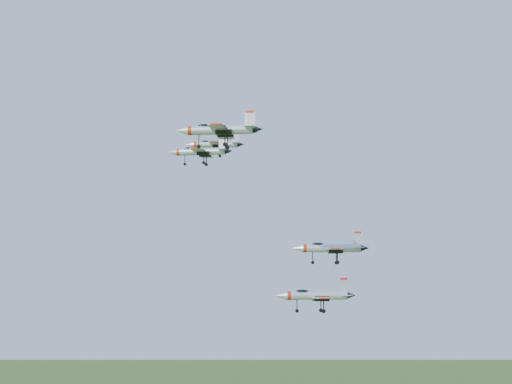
{
  "coord_description": "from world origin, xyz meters",
  "views": [
    {
      "loc": [
        7.49,
        -117.13,
        119.71
      ],
      "look_at": [
        -3.79,
        -1.34,
        133.13
      ],
      "focal_mm": 50.0,
      "sensor_mm": 36.0,
      "label": 1
    }
  ],
  "objects": [
    {
      "name": "jet_right_high",
      "position": [
        -7.64,
        -18.18,
        140.19
      ],
      "size": [
        12.67,
        10.39,
        3.4
      ],
      "rotation": [
        0.0,
        0.0,
        -0.01
      ],
      "color": "silver"
    },
    {
      "name": "jet_lead",
      "position": [
        -12.98,
        12.23,
        143.73
      ],
      "size": [
        11.05,
        9.13,
        2.96
      ],
      "rotation": [
        0.0,
        0.0,
        0.05
      ],
      "color": "silver"
    },
    {
      "name": "jet_right_low",
      "position": [
        5.86,
        -14.91,
        116.72
      ],
      "size": [
        11.65,
        9.79,
        3.13
      ],
      "rotation": [
        0.0,
        0.0,
        0.19
      ],
      "color": "silver"
    },
    {
      "name": "jet_left_high",
      "position": [
        -14.17,
        3.13,
        140.84
      ],
      "size": [
        11.59,
        9.55,
        3.1
      ],
      "rotation": [
        0.0,
        0.0,
        -0.04
      ],
      "color": "silver"
    },
    {
      "name": "jet_left_low",
      "position": [
        8.19,
        10.94,
        124.34
      ],
      "size": [
        13.91,
        11.5,
        3.72
      ],
      "rotation": [
        0.0,
        0.0,
        0.07
      ],
      "color": "silver"
    }
  ]
}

